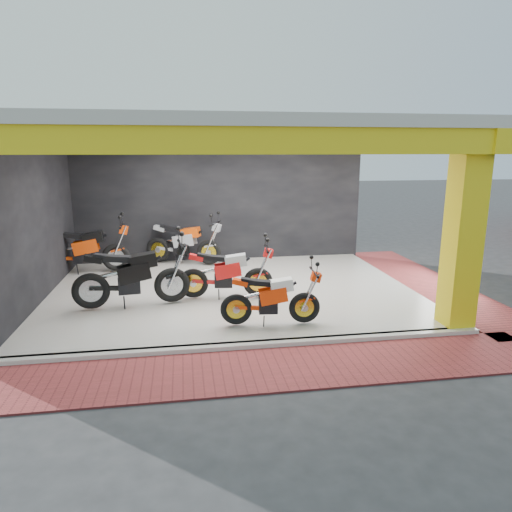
% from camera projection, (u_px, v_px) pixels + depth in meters
% --- Properties ---
extents(ground, '(80.00, 80.00, 0.00)m').
position_uv_depth(ground, '(244.00, 325.00, 8.44)').
color(ground, '#2D2D30').
rests_on(ground, ground).
extents(showroom_floor, '(8.00, 6.00, 0.10)m').
position_uv_depth(showroom_floor, '(232.00, 291.00, 10.36)').
color(showroom_floor, silver).
rests_on(showroom_floor, ground).
extents(showroom_ceiling, '(8.40, 6.40, 0.20)m').
position_uv_depth(showroom_ceiling, '(230.00, 129.00, 9.56)').
color(showroom_ceiling, beige).
rests_on(showroom_ceiling, corner_column).
extents(back_wall, '(8.20, 0.20, 3.50)m').
position_uv_depth(back_wall, '(220.00, 202.00, 12.96)').
color(back_wall, black).
rests_on(back_wall, ground).
extents(left_wall, '(0.20, 6.20, 3.50)m').
position_uv_depth(left_wall, '(33.00, 221.00, 9.34)').
color(left_wall, black).
rests_on(left_wall, ground).
extents(corner_column, '(0.50, 0.50, 3.50)m').
position_uv_depth(corner_column, '(463.00, 234.00, 7.90)').
color(corner_column, yellow).
rests_on(corner_column, ground).
extents(header_beam_front, '(8.40, 0.30, 0.40)m').
position_uv_depth(header_beam_front, '(252.00, 141.00, 6.74)').
color(header_beam_front, yellow).
rests_on(header_beam_front, corner_column).
extents(header_beam_right, '(0.30, 6.40, 0.40)m').
position_uv_depth(header_beam_right, '(408.00, 144.00, 10.24)').
color(header_beam_right, yellow).
rests_on(header_beam_right, corner_column).
extents(floor_kerb, '(8.00, 0.20, 0.10)m').
position_uv_depth(floor_kerb, '(252.00, 345.00, 7.45)').
color(floor_kerb, silver).
rests_on(floor_kerb, ground).
extents(paver_front, '(9.00, 1.40, 0.03)m').
position_uv_depth(paver_front, '(260.00, 369.00, 6.71)').
color(paver_front, maroon).
rests_on(paver_front, ground).
extents(paver_right, '(1.40, 7.00, 0.03)m').
position_uv_depth(paver_right, '(428.00, 283.00, 11.10)').
color(paver_right, maroon).
rests_on(paver_right, ground).
extents(moto_hero, '(1.94, 0.86, 1.16)m').
position_uv_depth(moto_hero, '(305.00, 293.00, 8.13)').
color(moto_hero, '#FF3B0A').
rests_on(moto_hero, showroom_floor).
extents(moto_row_a, '(2.17, 0.99, 1.29)m').
position_uv_depth(moto_row_a, '(258.00, 268.00, 9.59)').
color(moto_row_a, red).
rests_on(moto_row_a, showroom_floor).
extents(moto_row_b, '(2.50, 1.15, 1.48)m').
position_uv_depth(moto_row_b, '(171.00, 268.00, 9.21)').
color(moto_row_b, black).
rests_on(moto_row_b, showroom_floor).
extents(moto_row_c, '(2.44, 1.63, 1.40)m').
position_uv_depth(moto_row_c, '(209.00, 240.00, 12.32)').
color(moto_row_c, '#A3A6AB').
rests_on(moto_row_c, showroom_floor).
extents(moto_row_d, '(2.40, 0.97, 1.44)m').
position_uv_depth(moto_row_d, '(115.00, 244.00, 11.67)').
color(moto_row_d, '#E03F09').
rests_on(moto_row_d, showroom_floor).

